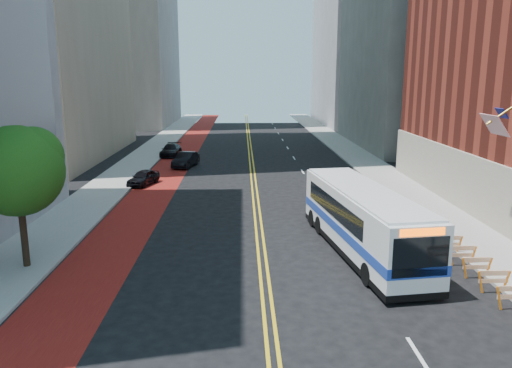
{
  "coord_description": "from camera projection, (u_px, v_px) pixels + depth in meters",
  "views": [
    {
      "loc": [
        -0.99,
        -16.74,
        9.05
      ],
      "look_at": [
        -0.29,
        8.0,
        3.63
      ],
      "focal_mm": 35.0,
      "sensor_mm": 36.0,
      "label": 1
    }
  ],
  "objects": [
    {
      "name": "car_b",
      "position": [
        186.0,
        160.0,
        50.06
      ],
      "size": [
        2.52,
        4.71,
        1.48
      ],
      "primitive_type": "imported",
      "rotation": [
        0.0,
        0.0,
        -0.22
      ],
      "color": "black",
      "rests_on": "ground"
    },
    {
      "name": "sidewalk_left",
      "position": [
        126.0,
        172.0,
        47.25
      ],
      "size": [
        4.0,
        140.0,
        0.15
      ],
      "primitive_type": "cube",
      "color": "gray",
      "rests_on": "ground"
    },
    {
      "name": "street_tree",
      "position": [
        19.0,
        167.0,
        22.85
      ],
      "size": [
        4.2,
        4.2,
        6.7
      ],
      "color": "black",
      "rests_on": "sidewalk_left"
    },
    {
      "name": "ground",
      "position": [
        270.0,
        327.0,
        18.31
      ],
      "size": [
        160.0,
        160.0,
        0.0
      ],
      "primitive_type": "plane",
      "color": "black",
      "rests_on": "ground"
    },
    {
      "name": "car_c",
      "position": [
        171.0,
        150.0,
        56.83
      ],
      "size": [
        2.2,
        4.77,
        1.35
      ],
      "primitive_type": "imported",
      "rotation": [
        0.0,
        0.0,
        -0.07
      ],
      "color": "black",
      "rests_on": "ground"
    },
    {
      "name": "transit_bus",
      "position": [
        362.0,
        219.0,
        25.69
      ],
      "size": [
        4.33,
        12.65,
        3.41
      ],
      "rotation": [
        0.0,
        0.0,
        0.13
      ],
      "color": "silver",
      "rests_on": "ground"
    },
    {
      "name": "center_line_inner",
      "position": [
        251.0,
        172.0,
        47.6
      ],
      "size": [
        0.14,
        140.0,
        0.01
      ],
      "primitive_type": "cube",
      "color": "gold",
      "rests_on": "ground"
    },
    {
      "name": "lane_dashes",
      "position": [
        294.0,
        158.0,
        55.54
      ],
      "size": [
        0.14,
        98.2,
        0.01
      ],
      "color": "silver",
      "rests_on": "ground"
    },
    {
      "name": "center_line_outer",
      "position": [
        254.0,
        172.0,
        47.61
      ],
      "size": [
        0.14,
        140.0,
        0.01
      ],
      "primitive_type": "cube",
      "color": "gold",
      "rests_on": "ground"
    },
    {
      "name": "construction_barriers",
      "position": [
        485.0,
        271.0,
        21.77
      ],
      "size": [
        1.42,
        10.91,
        1.0
      ],
      "color": "orange",
      "rests_on": "ground"
    },
    {
      "name": "car_a",
      "position": [
        143.0,
        177.0,
        41.84
      ],
      "size": [
        2.55,
        4.03,
        1.28
      ],
      "primitive_type": "imported",
      "rotation": [
        0.0,
        0.0,
        -0.3
      ],
      "color": "black",
      "rests_on": "ground"
    },
    {
      "name": "sidewalk_right",
      "position": [
        377.0,
        170.0,
        47.92
      ],
      "size": [
        4.0,
        140.0,
        0.15
      ],
      "primitive_type": "cube",
      "color": "gray",
      "rests_on": "ground"
    },
    {
      "name": "bus_lane_paint",
      "position": [
        167.0,
        172.0,
        47.38
      ],
      "size": [
        3.6,
        140.0,
        0.01
      ],
      "primitive_type": "cube",
      "color": "#640E0E",
      "rests_on": "ground"
    }
  ]
}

